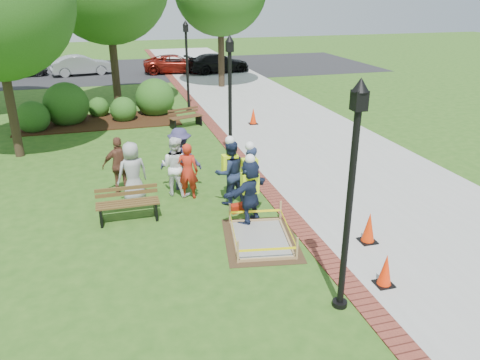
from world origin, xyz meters
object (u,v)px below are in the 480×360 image
object	(u,v)px
wet_concrete_pad	(261,231)
lamp_near	(351,184)
bench_near	(128,211)
hivis_worker_a	(250,189)
hivis_worker_c	(230,171)
cone_front	(385,271)
hivis_worker_b	(249,174)

from	to	relation	value
wet_concrete_pad	lamp_near	bearing A→B (deg)	-77.00
wet_concrete_pad	bench_near	size ratio (longest dim) A/B	1.62
bench_near	hivis_worker_a	bearing A→B (deg)	-17.59
hivis_worker_c	cone_front	bearing A→B (deg)	-67.37
bench_near	lamp_near	bearing A→B (deg)	-52.69
cone_front	hivis_worker_c	distance (m)	5.11
cone_front	hivis_worker_b	world-z (taller)	hivis_worker_b
bench_near	cone_front	world-z (taller)	bench_near
bench_near	lamp_near	world-z (taller)	lamp_near
cone_front	lamp_near	distance (m)	2.46
bench_near	hivis_worker_b	distance (m)	3.34
bench_near	cone_front	xyz separation A→B (m)	(4.74, -4.35, 0.07)
wet_concrete_pad	hivis_worker_a	distance (m)	1.19
cone_front	hivis_worker_c	xyz separation A→B (m)	(-1.95, 4.68, 0.62)
bench_near	hivis_worker_a	world-z (taller)	hivis_worker_a
hivis_worker_a	lamp_near	bearing A→B (deg)	-80.63
cone_front	hivis_worker_c	size ratio (longest dim) A/B	0.36
wet_concrete_pad	hivis_worker_a	size ratio (longest dim) A/B	1.39
hivis_worker_b	lamp_near	bearing A→B (deg)	-86.34
bench_near	hivis_worker_c	size ratio (longest dim) A/B	0.81
wet_concrete_pad	hivis_worker_b	xyz separation A→B (m)	(0.33, 2.04, 0.67)
bench_near	hivis_worker_c	world-z (taller)	hivis_worker_c
lamp_near	hivis_worker_b	world-z (taller)	lamp_near
wet_concrete_pad	hivis_worker_a	bearing A→B (deg)	88.80
wet_concrete_pad	hivis_worker_c	bearing A→B (deg)	93.96
wet_concrete_pad	cone_front	bearing A→B (deg)	-53.56
hivis_worker_a	hivis_worker_c	distance (m)	1.28
bench_near	lamp_near	xyz separation A→B (m)	(3.58, -4.70, 2.21)
lamp_near	hivis_worker_c	xyz separation A→B (m)	(-0.80, 5.03, -1.52)
bench_near	hivis_worker_a	distance (m)	3.17
lamp_near	hivis_worker_a	size ratio (longest dim) A/B	2.32
bench_near	hivis_worker_b	xyz separation A→B (m)	(3.27, 0.12, 0.63)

